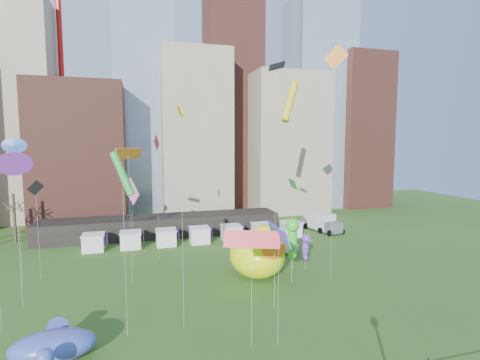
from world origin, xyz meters
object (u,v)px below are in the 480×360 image
object	(u,v)px
seahorse_purple	(306,245)
box_truck	(321,222)
seahorse_green	(293,235)
big_duck	(259,252)
whale_inflatable	(54,344)
small_duck	(288,243)

from	to	relation	value
seahorse_purple	box_truck	xyz separation A→B (m)	(11.22, 16.89, -1.36)
box_truck	seahorse_purple	bearing A→B (deg)	-136.81
seahorse_green	seahorse_purple	bearing A→B (deg)	70.65
seahorse_purple	box_truck	size ratio (longest dim) A/B	0.56
big_duck	box_truck	world-z (taller)	big_duck
seahorse_green	seahorse_purple	xyz separation A→B (m)	(3.28, 3.48, -2.31)
seahorse_green	seahorse_purple	world-z (taller)	seahorse_green
seahorse_green	seahorse_purple	size ratio (longest dim) A/B	1.64
big_duck	seahorse_purple	bearing A→B (deg)	4.91
big_duck	whale_inflatable	xyz separation A→B (m)	(-18.63, -10.69, -1.81)
small_duck	seahorse_purple	size ratio (longest dim) A/B	0.95
big_duck	box_truck	distance (m)	25.13
big_duck	small_duck	world-z (taller)	big_duck
seahorse_purple	whale_inflatable	distance (m)	27.62
big_duck	small_duck	size ratio (longest dim) A/B	2.09
whale_inflatable	small_duck	bearing A→B (deg)	32.40
big_duck	small_duck	xyz separation A→B (m)	(6.66, 7.32, -1.50)
big_duck	seahorse_green	distance (m)	4.49
seahorse_green	box_truck	size ratio (longest dim) A/B	0.91
whale_inflatable	seahorse_purple	bearing A→B (deg)	22.26
small_duck	seahorse_purple	xyz separation A→B (m)	(-0.37, -6.23, 1.51)
seahorse_purple	whale_inflatable	xyz separation A→B (m)	(-24.91, -11.79, -1.82)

